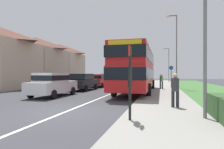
{
  "coord_description": "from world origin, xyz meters",
  "views": [
    {
      "loc": [
        4.0,
        -7.74,
        1.64
      ],
      "look_at": [
        0.77,
        5.07,
        1.6
      ],
      "focal_mm": 31.29,
      "sensor_mm": 36.0,
      "label": 1
    }
  ],
  "objects_px": {
    "double_decker_bus": "(136,68)",
    "cycle_route_sign": "(171,76)",
    "parked_car_red": "(99,80)",
    "street_lamp_far": "(168,63)",
    "street_lamp_mid": "(176,47)",
    "pedestrian_at_stop": "(175,89)",
    "pedestrian_walking_away": "(161,80)",
    "bus_stop_sign": "(130,77)",
    "parked_car_white": "(53,84)",
    "parked_car_black": "(83,81)",
    "parked_car_grey": "(109,79)"
  },
  "relations": [
    {
      "from": "pedestrian_walking_away",
      "to": "bus_stop_sign",
      "type": "height_order",
      "value": "bus_stop_sign"
    },
    {
      "from": "parked_car_red",
      "to": "parked_car_grey",
      "type": "xyz_separation_m",
      "value": [
        -0.1,
        5.09,
        0.03
      ]
    },
    {
      "from": "double_decker_bus",
      "to": "parked_car_red",
      "type": "distance_m",
      "value": 8.44
    },
    {
      "from": "parked_car_red",
      "to": "pedestrian_walking_away",
      "type": "bearing_deg",
      "value": -19.65
    },
    {
      "from": "street_lamp_far",
      "to": "parked_car_white",
      "type": "bearing_deg",
      "value": -108.98
    },
    {
      "from": "parked_car_black",
      "to": "pedestrian_at_stop",
      "type": "relative_size",
      "value": 2.64
    },
    {
      "from": "parked_car_white",
      "to": "street_lamp_mid",
      "type": "bearing_deg",
      "value": 44.13
    },
    {
      "from": "parked_car_black",
      "to": "parked_car_grey",
      "type": "bearing_deg",
      "value": 90.45
    },
    {
      "from": "cycle_route_sign",
      "to": "bus_stop_sign",
      "type": "bearing_deg",
      "value": -97.46
    },
    {
      "from": "parked_car_black",
      "to": "pedestrian_walking_away",
      "type": "xyz_separation_m",
      "value": [
        7.63,
        2.36,
        0.06
      ]
    },
    {
      "from": "double_decker_bus",
      "to": "cycle_route_sign",
      "type": "xyz_separation_m",
      "value": [
        3.14,
        5.18,
        -0.72
      ]
    },
    {
      "from": "parked_car_red",
      "to": "parked_car_grey",
      "type": "relative_size",
      "value": 1.06
    },
    {
      "from": "double_decker_bus",
      "to": "parked_car_black",
      "type": "distance_m",
      "value": 5.79
    },
    {
      "from": "double_decker_bus",
      "to": "street_lamp_mid",
      "type": "xyz_separation_m",
      "value": [
        3.55,
        4.57,
        2.33
      ]
    },
    {
      "from": "parked_car_black",
      "to": "parked_car_white",
      "type": "bearing_deg",
      "value": -90.43
    },
    {
      "from": "parked_car_black",
      "to": "pedestrian_walking_away",
      "type": "relative_size",
      "value": 2.64
    },
    {
      "from": "parked_car_black",
      "to": "parked_car_grey",
      "type": "height_order",
      "value": "parked_car_grey"
    },
    {
      "from": "parked_car_red",
      "to": "cycle_route_sign",
      "type": "bearing_deg",
      "value": -7.21
    },
    {
      "from": "street_lamp_mid",
      "to": "parked_car_red",
      "type": "bearing_deg",
      "value": 169.34
    },
    {
      "from": "double_decker_bus",
      "to": "pedestrian_at_stop",
      "type": "distance_m",
      "value": 8.19
    },
    {
      "from": "parked_car_white",
      "to": "parked_car_black",
      "type": "relative_size",
      "value": 1.03
    },
    {
      "from": "double_decker_bus",
      "to": "bus_stop_sign",
      "type": "xyz_separation_m",
      "value": [
        1.08,
        -10.55,
        -0.6
      ]
    },
    {
      "from": "pedestrian_at_stop",
      "to": "pedestrian_walking_away",
      "type": "distance_m",
      "value": 11.21
    },
    {
      "from": "double_decker_bus",
      "to": "bus_stop_sign",
      "type": "height_order",
      "value": "double_decker_bus"
    },
    {
      "from": "street_lamp_far",
      "to": "street_lamp_mid",
      "type": "bearing_deg",
      "value": -89.39
    },
    {
      "from": "cycle_route_sign",
      "to": "street_lamp_far",
      "type": "xyz_separation_m",
      "value": [
        0.23,
        16.52,
        2.36
      ]
    },
    {
      "from": "parked_car_grey",
      "to": "pedestrian_at_stop",
      "type": "xyz_separation_m",
      "value": [
        8.31,
        -19.0,
        0.06
      ]
    },
    {
      "from": "parked_car_white",
      "to": "pedestrian_walking_away",
      "type": "relative_size",
      "value": 2.72
    },
    {
      "from": "parked_car_black",
      "to": "bus_stop_sign",
      "type": "xyz_separation_m",
      "value": [
        6.61,
        -11.75,
        0.63
      ]
    },
    {
      "from": "street_lamp_mid",
      "to": "street_lamp_far",
      "type": "height_order",
      "value": "street_lamp_mid"
    },
    {
      "from": "pedestrian_at_stop",
      "to": "bus_stop_sign",
      "type": "bearing_deg",
      "value": -119.17
    },
    {
      "from": "parked_car_black",
      "to": "bus_stop_sign",
      "type": "bearing_deg",
      "value": -60.64
    },
    {
      "from": "cycle_route_sign",
      "to": "street_lamp_mid",
      "type": "xyz_separation_m",
      "value": [
        0.41,
        -0.61,
        3.04
      ]
    },
    {
      "from": "parked_car_grey",
      "to": "parked_car_white",
      "type": "bearing_deg",
      "value": -89.86
    },
    {
      "from": "parked_car_white",
      "to": "double_decker_bus",
      "type": "bearing_deg",
      "value": 37.55
    },
    {
      "from": "parked_car_black",
      "to": "pedestrian_walking_away",
      "type": "bearing_deg",
      "value": 17.21
    },
    {
      "from": "parked_car_grey",
      "to": "cycle_route_sign",
      "type": "distance_m",
      "value": 10.72
    },
    {
      "from": "bus_stop_sign",
      "to": "cycle_route_sign",
      "type": "height_order",
      "value": "bus_stop_sign"
    },
    {
      "from": "parked_car_red",
      "to": "bus_stop_sign",
      "type": "height_order",
      "value": "bus_stop_sign"
    },
    {
      "from": "parked_car_white",
      "to": "parked_car_grey",
      "type": "bearing_deg",
      "value": 90.14
    },
    {
      "from": "parked_car_red",
      "to": "pedestrian_walking_away",
      "type": "distance_m",
      "value": 8.08
    },
    {
      "from": "parked_car_red",
      "to": "cycle_route_sign",
      "type": "height_order",
      "value": "cycle_route_sign"
    },
    {
      "from": "parked_car_grey",
      "to": "parked_car_red",
      "type": "bearing_deg",
      "value": -88.89
    },
    {
      "from": "double_decker_bus",
      "to": "parked_car_white",
      "type": "bearing_deg",
      "value": -142.45
    },
    {
      "from": "street_lamp_mid",
      "to": "bus_stop_sign",
      "type": "bearing_deg",
      "value": -99.28
    },
    {
      "from": "parked_car_white",
      "to": "pedestrian_walking_away",
      "type": "height_order",
      "value": "parked_car_white"
    },
    {
      "from": "cycle_route_sign",
      "to": "parked_car_black",
      "type": "bearing_deg",
      "value": -155.31
    },
    {
      "from": "street_lamp_mid",
      "to": "street_lamp_far",
      "type": "bearing_deg",
      "value": 90.61
    },
    {
      "from": "parked_car_white",
      "to": "parked_car_red",
      "type": "distance_m",
      "value": 10.56
    },
    {
      "from": "pedestrian_at_stop",
      "to": "bus_stop_sign",
      "type": "relative_size",
      "value": 0.64
    }
  ]
}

